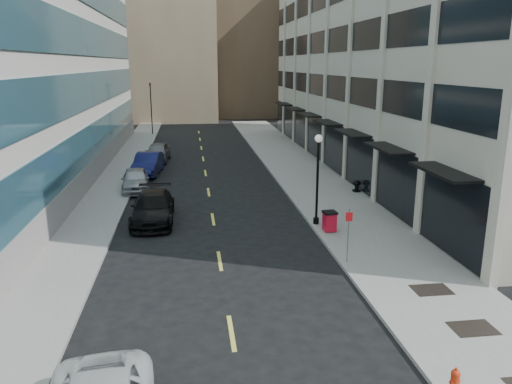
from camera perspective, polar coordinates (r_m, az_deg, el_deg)
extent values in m
plane|color=black|center=(14.77, -2.12, -19.67)|extent=(160.00, 160.00, 0.00)
cube|color=gray|center=(34.30, 7.17, 0.52)|extent=(5.00, 80.00, 0.15)
cube|color=gray|center=(33.64, -16.58, -0.25)|extent=(3.00, 80.00, 0.15)
cube|color=#BDB1A0|center=(43.16, 17.82, 14.77)|extent=(14.00, 46.00, 18.00)
cube|color=black|center=(41.21, 8.21, 5.57)|extent=(0.18, 46.00, 3.60)
cube|color=black|center=(40.76, 8.45, 11.83)|extent=(0.12, 46.00, 1.80)
cube|color=black|center=(40.76, 8.64, 16.74)|extent=(0.12, 46.00, 1.80)
cube|color=#BDB1A0|center=(24.81, 19.73, 15.32)|extent=(0.35, 0.60, 18.00)
cube|color=#BDB1A0|center=(30.29, 14.45, 15.40)|extent=(0.35, 0.60, 18.00)
cube|color=#BDB1A0|center=(35.94, 10.80, 15.38)|extent=(0.35, 0.60, 18.00)
cube|color=#BDB1A0|center=(41.69, 8.15, 15.33)|extent=(0.35, 0.60, 18.00)
cube|color=#BDB1A0|center=(47.50, 6.15, 15.27)|extent=(0.35, 0.60, 18.00)
cube|color=#BDB1A0|center=(53.35, 4.59, 15.21)|extent=(0.35, 0.60, 18.00)
cube|color=#BDB1A0|center=(59.23, 3.34, 15.16)|extent=(0.35, 0.60, 18.00)
cube|color=black|center=(22.28, 20.59, 2.19)|extent=(1.30, 4.00, 0.12)
cube|color=black|center=(27.61, 14.82, 4.86)|extent=(1.30, 4.00, 0.12)
cube|color=black|center=(33.17, 10.93, 6.63)|extent=(1.30, 4.00, 0.12)
cube|color=black|center=(38.86, 8.14, 7.86)|extent=(1.30, 4.00, 0.12)
cube|color=black|center=(44.64, 6.07, 8.77)|extent=(1.30, 4.00, 0.12)
cube|color=black|center=(50.46, 4.46, 9.46)|extent=(1.30, 4.00, 0.12)
cube|color=black|center=(56.33, 3.18, 10.00)|extent=(1.30, 4.00, 0.12)
cube|color=gray|center=(40.45, -17.24, 3.31)|extent=(0.20, 46.00, 1.80)
cube|color=#2F5D6D|center=(40.12, -17.48, 6.25)|extent=(0.14, 45.60, 2.40)
cube|color=#2F5D6D|center=(39.81, -17.86, 11.24)|extent=(0.14, 45.60, 2.40)
cube|color=#2F5D6D|center=(39.81, -18.27, 16.26)|extent=(0.14, 45.60, 2.40)
cube|color=#917F5F|center=(80.43, -10.15, 18.35)|extent=(14.00, 18.00, 28.00)
cube|color=brown|center=(85.11, -1.50, 20.37)|extent=(12.00, 16.00, 34.00)
cube|color=#917F5F|center=(91.13, -16.34, 15.64)|extent=(12.00, 14.00, 22.00)
cube|color=#BDB1A0|center=(80.49, 6.38, 15.63)|extent=(10.00, 14.00, 20.00)
cube|color=black|center=(17.76, 23.56, -14.08)|extent=(1.40, 1.00, 0.01)
cube|color=black|center=(19.93, 19.42, -10.49)|extent=(1.40, 1.00, 0.01)
cube|color=#D8CC4C|center=(16.46, -2.82, -15.76)|extent=(0.15, 2.20, 0.01)
cube|color=#D8CC4C|center=(21.84, -4.16, -7.84)|extent=(0.15, 2.20, 0.01)
cube|color=#D8CC4C|center=(27.48, -4.94, -3.11)|extent=(0.15, 2.20, 0.01)
cube|color=#D8CC4C|center=(33.24, -5.45, 0.00)|extent=(0.15, 2.20, 0.01)
cube|color=#D8CC4C|center=(39.08, -5.80, 2.18)|extent=(0.15, 2.20, 0.01)
cube|color=#D8CC4C|center=(44.96, -6.06, 3.80)|extent=(0.15, 2.20, 0.01)
cube|color=#D8CC4C|center=(50.87, -6.27, 5.04)|extent=(0.15, 2.20, 0.01)
cube|color=#D8CC4C|center=(56.79, -6.43, 6.02)|extent=(0.15, 2.20, 0.01)
cube|color=#D8CC4C|center=(62.73, -6.56, 6.81)|extent=(0.15, 2.20, 0.01)
cylinder|color=black|center=(60.57, -11.87, 9.18)|extent=(0.12, 0.12, 6.00)
imported|color=black|center=(60.38, -12.02, 12.01)|extent=(0.66, 0.66, 1.98)
imported|color=black|center=(27.31, -11.70, -1.77)|extent=(2.19, 5.39, 1.56)
imported|color=#9D9FA6|center=(34.22, -13.60, 1.37)|extent=(2.15, 4.58, 1.51)
imported|color=#121646|center=(39.12, -12.25, 3.17)|extent=(2.29, 5.19, 1.66)
imported|color=slate|center=(44.23, -11.18, 4.48)|extent=(2.27, 4.88, 1.62)
cylinder|color=red|center=(14.34, 21.75, -19.69)|extent=(0.22, 0.22, 0.53)
sphere|color=red|center=(14.19, 21.86, -18.73)|extent=(0.24, 0.24, 0.24)
cylinder|color=red|center=(14.12, 21.91, -18.33)|extent=(0.07, 0.07, 0.10)
cylinder|color=red|center=(14.30, 21.77, -19.46)|extent=(0.29, 0.17, 0.11)
cylinder|color=red|center=(14.29, 21.81, -19.50)|extent=(0.18, 0.19, 0.15)
cube|color=red|center=(25.11, 8.40, -3.38)|extent=(0.62, 0.62, 0.91)
cube|color=black|center=(24.97, 8.44, -2.33)|extent=(0.70, 0.70, 0.11)
cylinder|color=black|center=(25.46, 7.79, -4.05)|extent=(0.05, 0.20, 0.20)
cylinder|color=black|center=(25.56, 8.58, -4.01)|extent=(0.05, 0.20, 0.20)
cylinder|color=black|center=(26.30, 6.89, -3.27)|extent=(0.29, 0.29, 0.33)
cylinder|color=black|center=(25.74, 7.03, 1.19)|extent=(0.13, 0.13, 4.17)
sphere|color=silver|center=(25.32, 7.18, 6.09)|extent=(0.40, 0.40, 0.40)
cone|color=black|center=(25.29, 7.20, 6.60)|extent=(0.11, 0.11, 0.16)
cylinder|color=slate|center=(21.20, 10.48, -4.94)|extent=(0.04, 0.04, 2.35)
cube|color=red|center=(20.92, 10.60, -2.81)|extent=(0.28, 0.06, 0.37)
cube|color=black|center=(33.29, 11.41, 0.15)|extent=(0.47, 0.47, 0.12)
cylinder|color=black|center=(33.24, 11.43, 0.55)|extent=(0.26, 0.26, 0.39)
ellipsoid|color=black|center=(33.17, 11.45, 1.01)|extent=(0.55, 0.55, 0.39)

